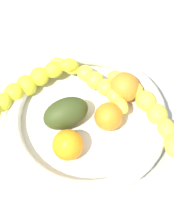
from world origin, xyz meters
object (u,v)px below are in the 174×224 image
object	(u,v)px
orange_front	(124,87)
fruit_bowl	(87,119)
banana_draped_right	(93,81)
banana_arching_top	(149,108)
avocado_dark	(66,115)
orange_mid_left	(108,117)
banana_draped_left	(28,86)
orange_mid_right	(68,145)

from	to	relation	value
orange_front	fruit_bowl	bearing A→B (deg)	-54.27
banana_draped_right	banana_arching_top	bearing A→B (deg)	56.49
banana_arching_top	avocado_dark	xyz separation A→B (cm)	(1.03, -15.32, 0.10)
orange_front	orange_mid_left	xyz separation A→B (cm)	(6.18, -3.45, -0.26)
banana_draped_left	banana_arching_top	xyz separation A→B (cm)	(5.61, 22.46, -0.29)
banana_draped_left	orange_front	world-z (taller)	orange_front
banana_draped_right	banana_arching_top	size ratio (longest dim) A/B	0.82
banana_draped_left	orange_mid_left	distance (cm)	16.50
banana_draped_right	avocado_dark	xyz separation A→B (cm)	(7.67, -5.29, 0.41)
orange_mid_left	orange_mid_right	size ratio (longest dim) A/B	0.96
banana_draped_left	orange_front	size ratio (longest dim) A/B	3.00
banana_draped_left	orange_mid_right	size ratio (longest dim) A/B	3.16
banana_draped_left	orange_mid_right	distance (cm)	14.59
banana_arching_top	orange_mid_left	bearing A→B (deg)	-78.64
avocado_dark	fruit_bowl	bearing A→B (deg)	96.17
banana_arching_top	orange_mid_right	distance (cm)	16.51
banana_draped_left	orange_mid_right	xyz separation A→B (cm)	(12.54, 7.47, -0.20)
fruit_bowl	orange_mid_right	xyz separation A→B (cm)	(6.32, -3.53, 2.25)
orange_mid_right	orange_front	bearing A→B (deg)	136.86
banana_arching_top	avocado_dark	size ratio (longest dim) A/B	2.17
avocado_dark	orange_mid_right	bearing A→B (deg)	3.24
fruit_bowl	orange_front	size ratio (longest dim) A/B	5.20
fruit_bowl	orange_front	bearing A→B (deg)	125.73
orange_front	orange_mid_right	world-z (taller)	orange_front
fruit_bowl	avocado_dark	bearing A→B (deg)	-83.83
orange_mid_right	banana_draped_right	bearing A→B (deg)	159.94
fruit_bowl	banana_draped_right	size ratio (longest dim) A/B	1.96
orange_front	avocado_dark	distance (cm)	12.56
fruit_bowl	orange_mid_right	world-z (taller)	orange_mid_right
orange_mid_left	orange_mid_right	xyz separation A→B (cm)	(5.41, -7.41, 0.12)
fruit_bowl	orange_front	world-z (taller)	orange_front
banana_draped_left	banana_draped_right	size ratio (longest dim) A/B	1.13
orange_front	orange_mid_right	size ratio (longest dim) A/B	1.05
banana_draped_right	orange_mid_left	distance (cm)	8.53
orange_front	orange_mid_right	bearing A→B (deg)	-43.14
orange_mid_left	banana_draped_right	bearing A→B (deg)	-163.28
fruit_bowl	banana_arching_top	distance (cm)	11.67
orange_front	orange_mid_left	size ratio (longest dim) A/B	1.10
fruit_bowl	banana_draped_right	distance (cm)	7.62
banana_arching_top	orange_mid_left	distance (cm)	7.73
orange_mid_right	banana_draped_left	bearing A→B (deg)	-149.21
avocado_dark	orange_mid_left	bearing A→B (deg)	86.37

